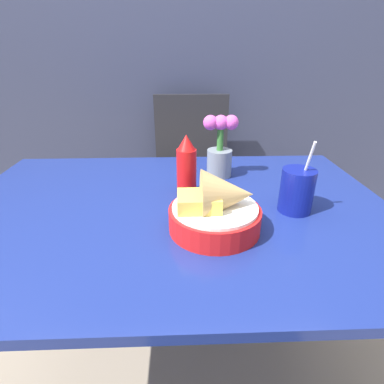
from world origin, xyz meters
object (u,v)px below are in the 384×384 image
object	(u,v)px
drink_cup	(297,192)
ketchup_bottle	(186,166)
chair_far_window	(192,168)
food_basket	(218,209)
flower_vase	(220,150)

from	to	relation	value
drink_cup	ketchup_bottle	bearing A→B (deg)	158.06
chair_far_window	drink_cup	distance (m)	0.90
chair_far_window	food_basket	distance (m)	0.95
food_basket	drink_cup	xyz separation A→B (m)	(0.22, 0.09, 0.00)
chair_far_window	food_basket	xyz separation A→B (m)	(0.03, -0.92, 0.24)
chair_far_window	ketchup_bottle	xyz separation A→B (m)	(-0.04, -0.72, 0.28)
ketchup_bottle	food_basket	bearing A→B (deg)	-70.96
chair_far_window	flower_vase	xyz separation A→B (m)	(0.07, -0.57, 0.28)
drink_cup	flower_vase	size ratio (longest dim) A/B	0.96
ketchup_bottle	drink_cup	xyz separation A→B (m)	(0.29, -0.12, -0.03)
chair_far_window	flower_vase	world-z (taller)	flower_vase
food_basket	drink_cup	bearing A→B (deg)	21.36
chair_far_window	food_basket	bearing A→B (deg)	-88.26
drink_cup	flower_vase	bearing A→B (deg)	123.99
flower_vase	drink_cup	bearing A→B (deg)	-56.01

